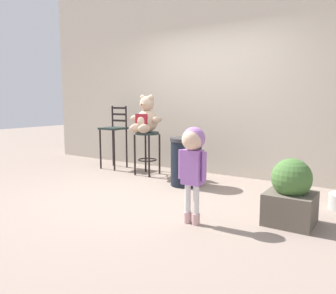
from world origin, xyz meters
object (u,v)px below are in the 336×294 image
(bar_stool_with_teddy, at_px, (147,144))
(bar_chair_empty, at_px, (114,132))
(child_walking, at_px, (193,154))
(planter_with_shrub, at_px, (291,194))
(trash_bin, at_px, (186,161))
(teddy_bear, at_px, (146,118))

(bar_stool_with_teddy, bearing_deg, bar_chair_empty, 171.34)
(child_walking, xyz_separation_m, bar_chair_empty, (-2.62, 1.72, -0.04))
(bar_chair_empty, distance_m, planter_with_shrub, 3.66)
(planter_with_shrub, bearing_deg, bar_stool_with_teddy, 158.00)
(bar_stool_with_teddy, relative_size, planter_with_shrub, 1.08)
(bar_chair_empty, bearing_deg, planter_with_shrub, -18.85)
(trash_bin, bearing_deg, teddy_bear, 165.51)
(bar_stool_with_teddy, bearing_deg, teddy_bear, -90.00)
(planter_with_shrub, bearing_deg, trash_bin, 155.00)
(bar_chair_empty, xyz_separation_m, planter_with_shrub, (3.45, -1.18, -0.36))
(teddy_bear, bearing_deg, trash_bin, -14.49)
(bar_stool_with_teddy, xyz_separation_m, bar_chair_empty, (-0.86, 0.13, 0.15))
(teddy_bear, height_order, trash_bin, teddy_bear)
(child_walking, height_order, planter_with_shrub, child_walking)
(teddy_bear, height_order, bar_chair_empty, teddy_bear)
(trash_bin, distance_m, planter_with_shrub, 1.85)
(trash_bin, bearing_deg, bar_chair_empty, 167.40)
(child_walking, distance_m, planter_with_shrub, 1.07)
(teddy_bear, relative_size, planter_with_shrub, 0.92)
(teddy_bear, xyz_separation_m, planter_with_shrub, (2.59, -1.02, -0.65))
(trash_bin, bearing_deg, bar_stool_with_teddy, 163.81)
(child_walking, height_order, bar_chair_empty, bar_chair_empty)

